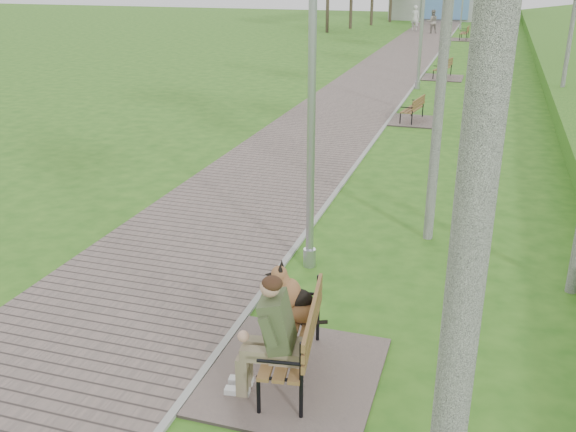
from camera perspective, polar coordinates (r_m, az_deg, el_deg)
name	(u,v)px	position (r m, az deg, el deg)	size (l,w,h in m)	color
ground	(322,213)	(13.09, 3.02, 0.31)	(120.00, 120.00, 0.00)	#2C611A
walkway	(395,63)	(34.00, 9.51, 13.25)	(3.50, 67.00, 0.04)	#6A5C56
kerb	(430,65)	(33.80, 12.51, 13.00)	(0.10, 67.00, 0.05)	#999993
bench_main	(284,342)	(7.83, -0.32, -11.12)	(2.04, 2.27, 1.78)	#6A5C56
bench_second	(412,116)	(21.21, 10.94, 8.73)	(1.60, 1.77, 0.98)	#6A5C56
bench_third	(442,74)	(29.88, 13.55, 12.19)	(1.72, 1.91, 1.06)	#6A5C56
bench_far	(464,37)	(45.84, 15.37, 15.11)	(1.84, 2.05, 1.13)	#6A5C56
lamp_post_near	(311,119)	(9.96, 2.09, 8.65)	(0.21, 0.21, 5.37)	#9EA0A5
lamp_post_second	(422,24)	(26.72, 11.82, 16.37)	(0.21, 0.21, 5.43)	#9EA0A5
lamp_post_third	(453,7)	(42.04, 14.43, 17.55)	(0.19, 0.19, 4.93)	#9EA0A5
pedestrian_near	(415,18)	(51.79, 11.22, 16.89)	(0.67, 0.44, 1.84)	silver
pedestrian_far	(432,22)	(49.66, 12.70, 16.50)	(0.81, 0.63, 1.67)	gray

